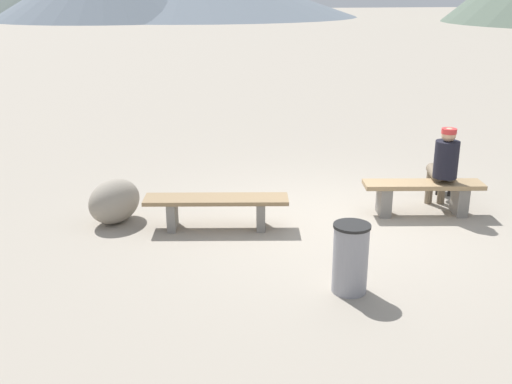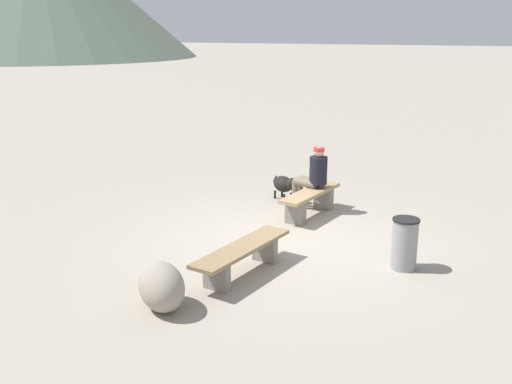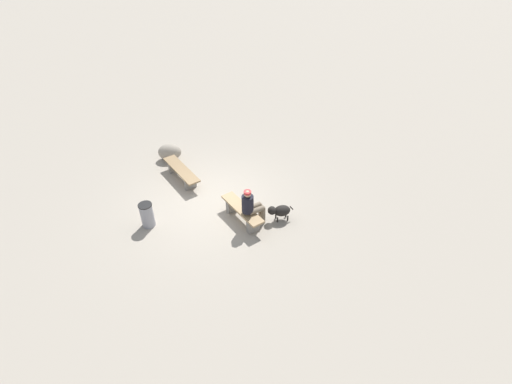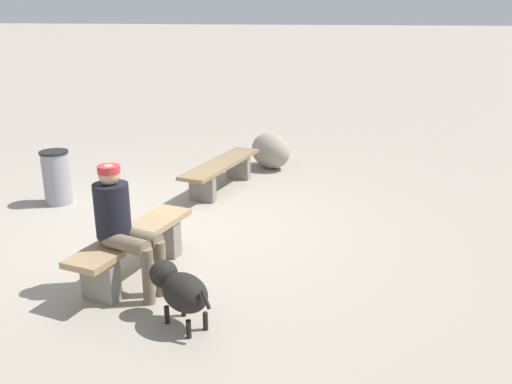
{
  "view_description": "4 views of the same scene",
  "coord_description": "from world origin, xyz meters",
  "px_view_note": "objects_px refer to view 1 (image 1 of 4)",
  "views": [
    {
      "loc": [
        -2.59,
        -7.28,
        2.98
      ],
      "look_at": [
        -1.28,
        -1.08,
        0.86
      ],
      "focal_mm": 42.19,
      "sensor_mm": 36.0,
      "label": 1
    },
    {
      "loc": [
        -8.44,
        -2.97,
        3.34
      ],
      "look_at": [
        -0.1,
        0.47,
        0.77
      ],
      "focal_mm": 40.9,
      "sensor_mm": 36.0,
      "label": 2
    },
    {
      "loc": [
        7.21,
        -5.73,
        7.28
      ],
      "look_at": [
        1.19,
        0.69,
        0.57
      ],
      "focal_mm": 26.61,
      "sensor_mm": 36.0,
      "label": 3
    },
    {
      "loc": [
        5.89,
        2.23,
        2.54
      ],
      "look_at": [
        0.38,
        1.03,
        0.66
      ],
      "focal_mm": 37.96,
      "sensor_mm": 36.0,
      "label": 4
    }
  ],
  "objects_px": {
    "trash_bin": "(350,258)",
    "boulder": "(115,201)",
    "seated_person": "(444,163)",
    "bench_right": "(422,193)",
    "bench_left": "(216,206)",
    "dog": "(445,173)"
  },
  "relations": [
    {
      "from": "trash_bin",
      "to": "boulder",
      "type": "relative_size",
      "value": 0.93
    },
    {
      "from": "seated_person",
      "to": "bench_right",
      "type": "bearing_deg",
      "value": -154.68
    },
    {
      "from": "bench_left",
      "to": "seated_person",
      "type": "xyz_separation_m",
      "value": [
        3.19,
        -0.04,
        0.4
      ]
    },
    {
      "from": "bench_right",
      "to": "seated_person",
      "type": "distance_m",
      "value": 0.51
    },
    {
      "from": "dog",
      "to": "boulder",
      "type": "height_order",
      "value": "boulder"
    },
    {
      "from": "seated_person",
      "to": "trash_bin",
      "type": "xyz_separation_m",
      "value": [
        -2.1,
        -2.0,
        -0.34
      ]
    },
    {
      "from": "bench_left",
      "to": "trash_bin",
      "type": "relative_size",
      "value": 2.57
    },
    {
      "from": "seated_person",
      "to": "trash_bin",
      "type": "bearing_deg",
      "value": -119.9
    },
    {
      "from": "trash_bin",
      "to": "bench_left",
      "type": "bearing_deg",
      "value": 118.11
    },
    {
      "from": "bench_left",
      "to": "boulder",
      "type": "height_order",
      "value": "boulder"
    },
    {
      "from": "seated_person",
      "to": "trash_bin",
      "type": "relative_size",
      "value": 1.66
    },
    {
      "from": "seated_person",
      "to": "dog",
      "type": "relative_size",
      "value": 1.87
    },
    {
      "from": "seated_person",
      "to": "dog",
      "type": "height_order",
      "value": "seated_person"
    },
    {
      "from": "seated_person",
      "to": "dog",
      "type": "bearing_deg",
      "value": 74.18
    },
    {
      "from": "bench_left",
      "to": "dog",
      "type": "xyz_separation_m",
      "value": [
        3.64,
        0.67,
        0.03
      ]
    },
    {
      "from": "trash_bin",
      "to": "boulder",
      "type": "height_order",
      "value": "trash_bin"
    },
    {
      "from": "bench_right",
      "to": "seated_person",
      "type": "xyz_separation_m",
      "value": [
        0.31,
        0.05,
        0.4
      ]
    },
    {
      "from": "dog",
      "to": "boulder",
      "type": "distance_m",
      "value": 4.95
    },
    {
      "from": "bench_left",
      "to": "boulder",
      "type": "xyz_separation_m",
      "value": [
        -1.31,
        0.5,
        -0.01
      ]
    },
    {
      "from": "bench_right",
      "to": "bench_left",
      "type": "bearing_deg",
      "value": -170.42
    },
    {
      "from": "bench_right",
      "to": "boulder",
      "type": "relative_size",
      "value": 2.09
    },
    {
      "from": "dog",
      "to": "trash_bin",
      "type": "bearing_deg",
      "value": -9.34
    }
  ]
}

